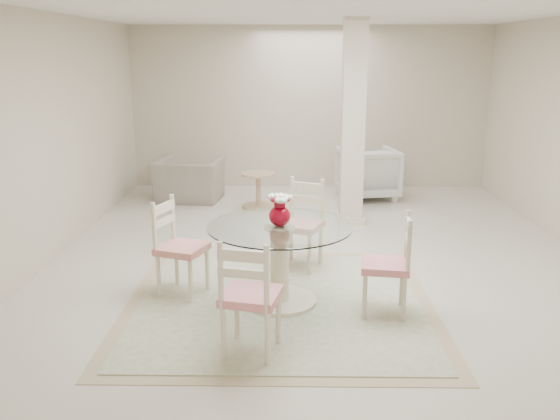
{
  "coord_description": "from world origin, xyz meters",
  "views": [
    {
      "loc": [
        -0.35,
        -6.6,
        2.27
      ],
      "look_at": [
        -0.43,
        -1.29,
        0.85
      ],
      "focal_mm": 38.0,
      "sensor_mm": 36.0,
      "label": 1
    }
  ],
  "objects_px": {
    "column": "(353,123)",
    "recliner_taupe": "(189,180)",
    "armchair_white": "(367,173)",
    "side_table": "(258,192)",
    "dining_chair_east": "(393,257)",
    "dining_chair_west": "(176,240)",
    "dining_chair_south": "(248,289)",
    "red_vase": "(280,210)",
    "dining_table": "(280,265)",
    "dining_chair_north": "(303,217)"
  },
  "relations": [
    {
      "from": "recliner_taupe",
      "to": "dining_chair_east",
      "type": "bearing_deg",
      "value": 127.35
    },
    {
      "from": "dining_chair_west",
      "to": "armchair_white",
      "type": "relative_size",
      "value": 1.16
    },
    {
      "from": "dining_chair_east",
      "to": "recliner_taupe",
      "type": "xyz_separation_m",
      "value": [
        -2.49,
        4.17,
        -0.21
      ]
    },
    {
      "from": "dining_table",
      "to": "dining_chair_south",
      "type": "xyz_separation_m",
      "value": [
        -0.22,
        -0.99,
        0.17
      ]
    },
    {
      "from": "armchair_white",
      "to": "dining_chair_south",
      "type": "bearing_deg",
      "value": 63.22
    },
    {
      "from": "red_vase",
      "to": "recliner_taupe",
      "type": "bearing_deg",
      "value": 110.68
    },
    {
      "from": "column",
      "to": "dining_chair_west",
      "type": "distance_m",
      "value": 3.3
    },
    {
      "from": "dining_table",
      "to": "red_vase",
      "type": "bearing_deg",
      "value": -18.43
    },
    {
      "from": "dining_chair_west",
      "to": "dining_chair_south",
      "type": "height_order",
      "value": "dining_chair_south"
    },
    {
      "from": "dining_chair_west",
      "to": "dining_chair_south",
      "type": "bearing_deg",
      "value": -128.44
    },
    {
      "from": "column",
      "to": "dining_table",
      "type": "distance_m",
      "value": 3.09
    },
    {
      "from": "dining_chair_west",
      "to": "red_vase",
      "type": "bearing_deg",
      "value": -83.62
    },
    {
      "from": "dining_table",
      "to": "red_vase",
      "type": "height_order",
      "value": "red_vase"
    },
    {
      "from": "dining_chair_west",
      "to": "side_table",
      "type": "height_order",
      "value": "dining_chair_west"
    },
    {
      "from": "dining_chair_north",
      "to": "dining_chair_west",
      "type": "xyz_separation_m",
      "value": [
        -1.22,
        -0.77,
        -0.01
      ]
    },
    {
      "from": "column",
      "to": "dining_chair_east",
      "type": "relative_size",
      "value": 2.66
    },
    {
      "from": "column",
      "to": "dining_table",
      "type": "relative_size",
      "value": 2.06
    },
    {
      "from": "red_vase",
      "to": "dining_chair_south",
      "type": "distance_m",
      "value": 1.08
    },
    {
      "from": "dining_table",
      "to": "recliner_taupe",
      "type": "relative_size",
      "value": 1.29
    },
    {
      "from": "dining_table",
      "to": "red_vase",
      "type": "relative_size",
      "value": 4.41
    },
    {
      "from": "column",
      "to": "recliner_taupe",
      "type": "relative_size",
      "value": 2.67
    },
    {
      "from": "column",
      "to": "side_table",
      "type": "bearing_deg",
      "value": 151.07
    },
    {
      "from": "dining_table",
      "to": "armchair_white",
      "type": "relative_size",
      "value": 1.47
    },
    {
      "from": "dining_table",
      "to": "side_table",
      "type": "height_order",
      "value": "dining_table"
    },
    {
      "from": "dining_table",
      "to": "side_table",
      "type": "distance_m",
      "value": 3.53
    },
    {
      "from": "dining_chair_east",
      "to": "armchair_white",
      "type": "relative_size",
      "value": 1.14
    },
    {
      "from": "red_vase",
      "to": "recliner_taupe",
      "type": "xyz_separation_m",
      "value": [
        -1.49,
        3.96,
        -0.57
      ]
    },
    {
      "from": "column",
      "to": "dining_chair_north",
      "type": "height_order",
      "value": "column"
    },
    {
      "from": "dining_chair_south",
      "to": "armchair_white",
      "type": "relative_size",
      "value": 1.18
    },
    {
      "from": "recliner_taupe",
      "to": "dining_chair_south",
      "type": "bearing_deg",
      "value": 110.99
    },
    {
      "from": "dining_table",
      "to": "dining_chair_north",
      "type": "distance_m",
      "value": 1.03
    },
    {
      "from": "recliner_taupe",
      "to": "dining_chair_north",
      "type": "bearing_deg",
      "value": 126.69
    },
    {
      "from": "column",
      "to": "recliner_taupe",
      "type": "distance_m",
      "value": 2.88
    },
    {
      "from": "dining_chair_east",
      "to": "dining_chair_south",
      "type": "height_order",
      "value": "dining_chair_south"
    },
    {
      "from": "red_vase",
      "to": "dining_chair_east",
      "type": "distance_m",
      "value": 1.08
    },
    {
      "from": "dining_table",
      "to": "armchair_white",
      "type": "xyz_separation_m",
      "value": [
        1.33,
        4.16,
        0.02
      ]
    },
    {
      "from": "dining_chair_north",
      "to": "side_table",
      "type": "distance_m",
      "value": 2.61
    },
    {
      "from": "dining_chair_north",
      "to": "recliner_taupe",
      "type": "distance_m",
      "value": 3.44
    },
    {
      "from": "column",
      "to": "dining_chair_east",
      "type": "height_order",
      "value": "column"
    },
    {
      "from": "dining_chair_west",
      "to": "side_table",
      "type": "bearing_deg",
      "value": 8.56
    },
    {
      "from": "dining_table",
      "to": "dining_chair_west",
      "type": "relative_size",
      "value": 1.27
    },
    {
      "from": "dining_chair_east",
      "to": "column",
      "type": "bearing_deg",
      "value": -171.07
    },
    {
      "from": "dining_table",
      "to": "dining_chair_west",
      "type": "bearing_deg",
      "value": 167.21
    },
    {
      "from": "recliner_taupe",
      "to": "side_table",
      "type": "height_order",
      "value": "recliner_taupe"
    },
    {
      "from": "dining_table",
      "to": "armchair_white",
      "type": "distance_m",
      "value": 4.37
    },
    {
      "from": "dining_table",
      "to": "dining_chair_east",
      "type": "distance_m",
      "value": 1.03
    },
    {
      "from": "recliner_taupe",
      "to": "side_table",
      "type": "xyz_separation_m",
      "value": [
        1.12,
        -0.45,
        -0.08
      ]
    },
    {
      "from": "column",
      "to": "recliner_taupe",
      "type": "bearing_deg",
      "value": 154.22
    },
    {
      "from": "armchair_white",
      "to": "side_table",
      "type": "xyz_separation_m",
      "value": [
        -1.71,
        -0.65,
        -0.16
      ]
    },
    {
      "from": "dining_chair_north",
      "to": "armchair_white",
      "type": "bearing_deg",
      "value": 93.39
    }
  ]
}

